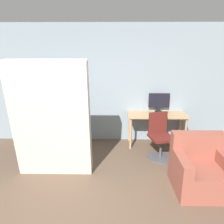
{
  "coord_description": "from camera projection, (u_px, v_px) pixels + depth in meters",
  "views": [
    {
      "loc": [
        0.46,
        -2.34,
        2.16
      ],
      "look_at": [
        0.41,
        1.46,
        1.05
      ],
      "focal_mm": 35.0,
      "sensor_mm": 36.0,
      "label": 1
    }
  ],
  "objects": [
    {
      "name": "ground_plane",
      "position": [
        79.0,
        220.0,
        2.86
      ],
      "size": [
        16.0,
        16.0,
        0.0
      ],
      "primitive_type": "plane",
      "color": "brown"
    },
    {
      "name": "monitor",
      "position": [
        159.0,
        101.0,
        5.0
      ],
      "size": [
        0.48,
        0.17,
        0.44
      ],
      "color": "black",
      "rests_on": "desk"
    },
    {
      "name": "wall_back",
      "position": [
        95.0,
        85.0,
        5.05
      ],
      "size": [
        8.0,
        0.06,
        2.7
      ],
      "color": "gray",
      "rests_on": "ground"
    },
    {
      "name": "mattress_near",
      "position": [
        52.0,
        121.0,
        3.61
      ],
      "size": [
        1.28,
        0.46,
        2.01
      ],
      "color": "beige",
      "rests_on": "ground"
    },
    {
      "name": "desk",
      "position": [
        157.0,
        118.0,
        4.93
      ],
      "size": [
        1.32,
        0.57,
        0.74
      ],
      "color": "tan",
      "rests_on": "ground"
    },
    {
      "name": "armchair",
      "position": [
        201.0,
        169.0,
        3.45
      ],
      "size": [
        0.85,
        0.8,
        0.85
      ],
      "color": "#934C3D",
      "rests_on": "ground"
    },
    {
      "name": "bookshelf",
      "position": [
        39.0,
        110.0,
        5.09
      ],
      "size": [
        0.66,
        0.29,
        1.63
      ],
      "color": "black",
      "rests_on": "ground"
    },
    {
      "name": "office_chair",
      "position": [
        160.0,
        140.0,
        4.43
      ],
      "size": [
        0.54,
        0.54,
        0.92
      ],
      "color": "#4C4C51",
      "rests_on": "ground"
    }
  ]
}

